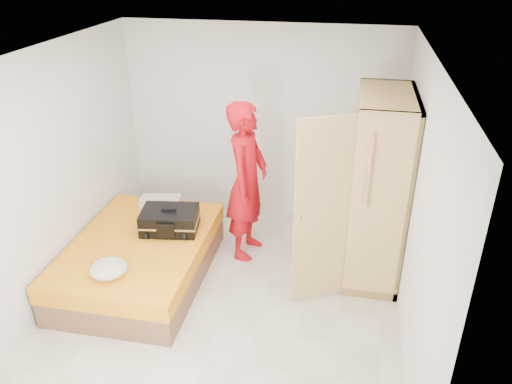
% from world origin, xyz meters
% --- Properties ---
extents(room, '(4.00, 4.02, 2.60)m').
position_xyz_m(room, '(0.00, 0.00, 1.30)').
color(room, beige).
rests_on(room, ground).
extents(bed, '(1.42, 2.02, 0.50)m').
position_xyz_m(bed, '(-1.05, 0.20, 0.25)').
color(bed, brown).
rests_on(bed, ground).
extents(wardrobe, '(1.12, 1.43, 2.10)m').
position_xyz_m(wardrobe, '(1.45, 0.84, 1.00)').
color(wardrobe, '#D9B669').
rests_on(wardrobe, ground).
extents(person, '(0.54, 0.75, 1.92)m').
position_xyz_m(person, '(0.02, 0.97, 0.96)').
color(person, red).
rests_on(person, ground).
extents(suitcase, '(0.71, 0.57, 0.28)m').
position_xyz_m(suitcase, '(-0.78, 0.48, 0.62)').
color(suitcase, black).
rests_on(suitcase, bed).
extents(round_cushion, '(0.37, 0.37, 0.14)m').
position_xyz_m(round_cushion, '(-1.08, -0.45, 0.57)').
color(round_cushion, silver).
rests_on(round_cushion, bed).
extents(pillow, '(0.53, 0.34, 0.09)m').
position_xyz_m(pillow, '(-1.11, 1.05, 0.55)').
color(pillow, silver).
rests_on(pillow, bed).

